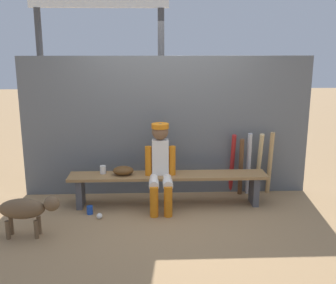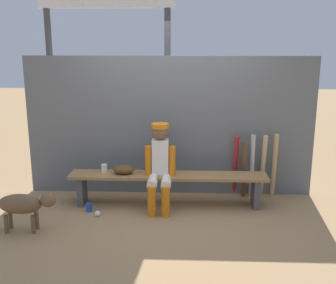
% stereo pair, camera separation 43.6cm
% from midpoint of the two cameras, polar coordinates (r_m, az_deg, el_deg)
% --- Properties ---
extents(ground_plane, '(30.00, 30.00, 0.00)m').
position_cam_midpoint_polar(ground_plane, '(5.63, 2.24, -8.88)').
color(ground_plane, '#9E7A51').
extents(chainlink_fence, '(4.13, 0.03, 2.01)m').
position_cam_midpoint_polar(chainlink_fence, '(5.81, 2.35, 2.16)').
color(chainlink_fence, '#595E63').
rests_on(chainlink_fence, ground_plane).
extents(dugout_bench, '(2.68, 0.36, 0.44)m').
position_cam_midpoint_polar(dugout_bench, '(5.51, 2.27, -5.51)').
color(dugout_bench, olive).
rests_on(dugout_bench, ground_plane).
extents(player_seated, '(0.41, 0.55, 1.15)m').
position_cam_midpoint_polar(player_seated, '(5.32, 1.18, -3.13)').
color(player_seated, silver).
rests_on(player_seated, ground_plane).
extents(baseball_glove, '(0.28, 0.20, 0.12)m').
position_cam_midpoint_polar(baseball_glove, '(5.50, -4.04, -3.91)').
color(baseball_glove, '#593819').
rests_on(baseball_glove, dugout_bench).
extents(bat_aluminum_red, '(0.08, 0.27, 0.92)m').
position_cam_midpoint_polar(bat_aluminum_red, '(5.94, 11.58, -3.28)').
color(bat_aluminum_red, '#B22323').
rests_on(bat_aluminum_red, ground_plane).
extents(bat_wood_dark, '(0.10, 0.20, 0.86)m').
position_cam_midpoint_polar(bat_wood_dark, '(5.88, 12.76, -3.78)').
color(bat_wood_dark, brown).
rests_on(bat_wood_dark, ground_plane).
extents(bat_aluminum_silver, '(0.09, 0.18, 0.93)m').
position_cam_midpoint_polar(bat_aluminum_silver, '(5.93, 13.86, -3.34)').
color(bat_aluminum_silver, '#B7B7BC').
rests_on(bat_aluminum_silver, ground_plane).
extents(bat_wood_natural, '(0.08, 0.28, 0.93)m').
position_cam_midpoint_polar(bat_wood_natural, '(6.00, 15.32, -3.25)').
color(bat_wood_natural, tan).
rests_on(bat_wood_natural, ground_plane).
extents(bat_wood_tan, '(0.08, 0.20, 0.95)m').
position_cam_midpoint_polar(bat_wood_tan, '(6.01, 16.81, -3.23)').
color(bat_wood_tan, tan).
rests_on(bat_wood_tan, ground_plane).
extents(baseball, '(0.07, 0.07, 0.07)m').
position_cam_midpoint_polar(baseball, '(5.31, -7.57, -10.03)').
color(baseball, white).
rests_on(baseball, ground_plane).
extents(cup_on_ground, '(0.08, 0.08, 0.11)m').
position_cam_midpoint_polar(cup_on_ground, '(5.46, -8.80, -9.15)').
color(cup_on_ground, '#1E47AD').
rests_on(cup_on_ground, ground_plane).
extents(cup_on_bench, '(0.08, 0.08, 0.11)m').
position_cam_midpoint_polar(cup_on_bench, '(5.60, -6.82, -3.70)').
color(cup_on_bench, silver).
rests_on(cup_on_bench, dugout_bench).
extents(scoreboard, '(2.36, 0.27, 3.75)m').
position_cam_midpoint_polar(scoreboard, '(6.46, -6.12, 18.00)').
color(scoreboard, '#3F3F42').
rests_on(scoreboard, ground_plane).
extents(dog, '(0.84, 0.20, 0.49)m').
position_cam_midpoint_polar(dog, '(4.98, -17.22, -8.45)').
color(dog, brown).
rests_on(dog, ground_plane).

